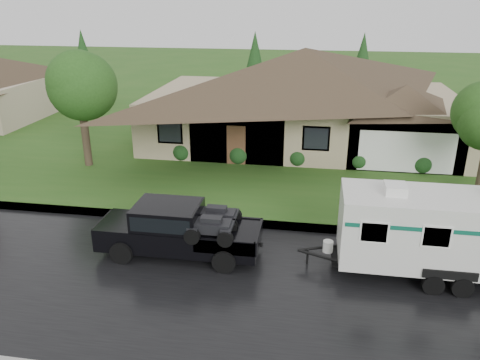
{
  "coord_description": "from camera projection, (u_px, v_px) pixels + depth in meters",
  "views": [
    {
      "loc": [
        2.76,
        -14.3,
        8.45
      ],
      "look_at": [
        0.11,
        2.0,
        2.0
      ],
      "focal_mm": 35.0,
      "sensor_mm": 36.0,
      "label": 1
    }
  ],
  "objects": [
    {
      "name": "curb",
      "position": [
        238.0,
        222.0,
        18.68
      ],
      "size": [
        140.0,
        0.5,
        0.15
      ],
      "primitive_type": "cube",
      "color": "gray",
      "rests_on": "ground"
    },
    {
      "name": "lawn",
      "position": [
        270.0,
        136.0,
        30.4
      ],
      "size": [
        140.0,
        26.0,
        0.15
      ],
      "primitive_type": "cube",
      "color": "#29541A",
      "rests_on": "ground"
    },
    {
      "name": "tree_left_green",
      "position": [
        80.0,
        88.0,
        23.43
      ],
      "size": [
        3.55,
        3.55,
        5.87
      ],
      "color": "#382B1E",
      "rests_on": "lawn"
    },
    {
      "name": "shrub_row",
      "position": [
        298.0,
        156.0,
        24.65
      ],
      "size": [
        13.6,
        1.0,
        1.0
      ],
      "color": "#143814",
      "rests_on": "lawn"
    },
    {
      "name": "travel_trailer",
      "position": [
        446.0,
        230.0,
        14.67
      ],
      "size": [
        6.89,
        2.42,
        3.09
      ],
      "color": "silver",
      "rests_on": "ground"
    },
    {
      "name": "house_main",
      "position": [
        308.0,
        86.0,
        27.71
      ],
      "size": [
        19.44,
        10.8,
        6.9
      ],
      "color": "tan",
      "rests_on": "lawn"
    },
    {
      "name": "pickup_truck",
      "position": [
        176.0,
        228.0,
        16.22
      ],
      "size": [
        5.59,
        2.12,
        1.86
      ],
      "color": "black",
      "rests_on": "ground"
    },
    {
      "name": "road",
      "position": [
        216.0,
        284.0,
        14.8
      ],
      "size": [
        140.0,
        8.0,
        0.01
      ],
      "primitive_type": "cube",
      "color": "black",
      "rests_on": "ground"
    },
    {
      "name": "ground",
      "position": [
        228.0,
        252.0,
        16.64
      ],
      "size": [
        140.0,
        140.0,
        0.0
      ],
      "primitive_type": "plane",
      "color": "#29541A",
      "rests_on": "ground"
    }
  ]
}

